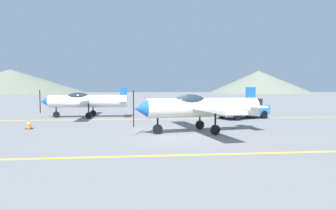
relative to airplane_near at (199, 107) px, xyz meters
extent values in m
plane|color=slate|center=(-1.91, -0.54, -1.41)|extent=(400.00, 400.00, 0.00)
cube|color=yellow|center=(-1.91, -5.15, -1.40)|extent=(80.00, 0.16, 0.01)
cube|color=yellow|center=(-1.91, 6.91, -1.40)|extent=(80.00, 0.16, 0.01)
cylinder|color=silver|center=(0.27, 0.05, -0.04)|extent=(6.49, 2.17, 1.04)
cone|color=blue|center=(-3.20, -0.58, -0.04)|extent=(0.81, 0.98, 0.88)
cube|color=black|center=(-3.57, -0.65, -0.04)|extent=(0.06, 0.12, 1.88)
ellipsoid|color=#1E2833|center=(-0.56, -0.10, 0.27)|extent=(2.01, 1.17, 0.85)
cube|color=silver|center=(-0.10, -0.02, 0.01)|extent=(2.51, 8.34, 0.15)
cube|color=silver|center=(3.15, 0.57, 0.01)|extent=(1.09, 2.53, 0.09)
cube|color=blue|center=(3.15, 0.57, 0.53)|extent=(0.60, 0.22, 1.13)
cylinder|color=black|center=(-2.32, -0.42, -0.67)|extent=(0.09, 0.09, 0.95)
cylinder|color=black|center=(-2.32, -0.42, -1.14)|extent=(0.54, 0.21, 0.53)
cylinder|color=black|center=(0.27, 1.10, -0.67)|extent=(0.09, 0.09, 0.95)
cylinder|color=black|center=(0.27, 1.10, -1.14)|extent=(0.54, 0.21, 0.53)
cylinder|color=black|center=(0.65, -0.94, -0.67)|extent=(0.09, 0.09, 0.95)
cylinder|color=black|center=(0.65, -0.94, -1.14)|extent=(0.54, 0.21, 0.53)
cylinder|color=silver|center=(-7.57, 8.79, -0.04)|extent=(6.41, 1.06, 1.04)
cone|color=blue|center=(-11.10, 8.78, -0.04)|extent=(0.66, 0.88, 0.88)
cube|color=black|center=(-11.48, 8.78, -0.04)|extent=(0.04, 0.11, 1.88)
ellipsoid|color=#1E2833|center=(-8.42, 8.79, 0.27)|extent=(1.89, 0.85, 0.85)
cube|color=silver|center=(-7.95, 8.79, 0.01)|extent=(1.06, 8.30, 0.15)
cube|color=silver|center=(-4.65, 8.80, 0.01)|extent=(0.67, 2.45, 0.09)
cube|color=blue|center=(-4.65, 8.80, 0.53)|extent=(0.59, 0.12, 1.13)
cylinder|color=black|center=(-10.21, 8.78, -0.67)|extent=(0.09, 0.09, 0.95)
cylinder|color=black|center=(-10.21, 8.78, -1.14)|extent=(0.53, 0.11, 0.53)
cylinder|color=black|center=(-7.39, 9.83, -0.67)|extent=(0.09, 0.09, 0.95)
cylinder|color=black|center=(-7.39, 9.83, -1.14)|extent=(0.53, 0.11, 0.53)
cylinder|color=black|center=(-7.38, 7.75, -0.67)|extent=(0.09, 0.09, 0.95)
cylinder|color=black|center=(-7.38, 7.75, -1.14)|extent=(0.53, 0.11, 0.53)
cube|color=#3372BF|center=(5.04, 6.66, -0.71)|extent=(4.66, 3.35, 0.75)
cube|color=black|center=(5.18, 6.72, -0.06)|extent=(2.84, 2.40, 0.55)
cylinder|color=black|center=(3.38, 6.93, -1.09)|extent=(0.67, 0.45, 0.64)
cylinder|color=black|center=(4.09, 5.27, -1.09)|extent=(0.67, 0.45, 0.64)
cylinder|color=black|center=(5.99, 8.04, -1.09)|extent=(0.67, 0.45, 0.64)
cylinder|color=black|center=(6.70, 6.39, -1.09)|extent=(0.67, 0.45, 0.64)
cube|color=black|center=(-9.87, 2.27, -1.39)|extent=(0.36, 0.36, 0.04)
cone|color=orange|center=(-9.87, 2.27, -1.09)|extent=(0.29, 0.29, 0.55)
cylinder|color=white|center=(-9.87, 2.27, -1.06)|extent=(0.20, 0.20, 0.08)
cone|color=slate|center=(-73.59, 143.65, 5.17)|extent=(80.77, 80.77, 13.15)
cone|color=slate|center=(64.84, 138.65, 5.06)|extent=(58.20, 58.20, 12.93)
camera|label=1|loc=(-3.22, -14.80, 0.98)|focal=29.37mm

